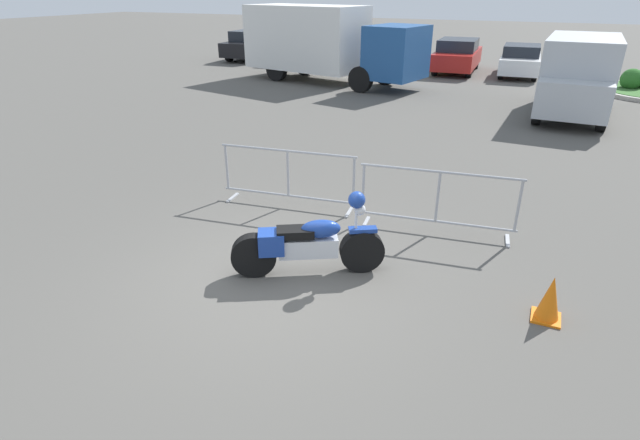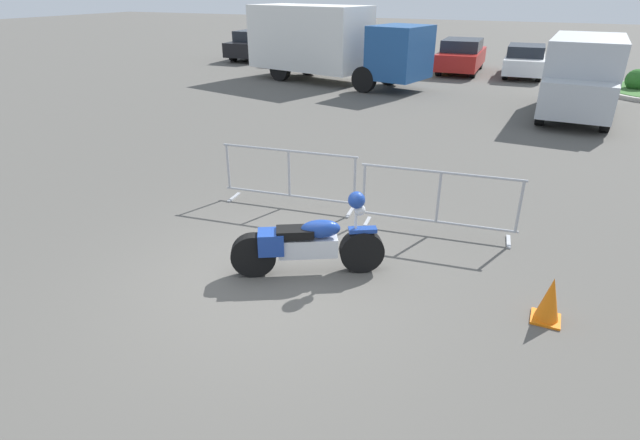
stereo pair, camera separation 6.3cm
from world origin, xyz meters
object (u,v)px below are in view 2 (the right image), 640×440
at_px(box_truck, 327,41).
at_px(parked_car_silver, 302,48).
at_px(crowd_barrier_near, 289,177).
at_px(pedestrian, 602,76).
at_px(traffic_cone, 550,300).
at_px(crowd_barrier_far, 438,201).
at_px(parked_car_white, 525,60).
at_px(parked_car_green, 353,49).
at_px(delivery_van, 582,74).
at_px(motorcycle, 308,244).
at_px(parked_car_black, 258,44).
at_px(parked_car_yellow, 404,54).
at_px(parked_car_red, 461,56).

distance_m(box_truck, parked_car_silver, 6.38).
bearing_deg(crowd_barrier_near, pedestrian, 65.74).
bearing_deg(traffic_cone, parked_car_silver, 123.80).
bearing_deg(box_truck, crowd_barrier_near, -56.44).
bearing_deg(parked_car_silver, crowd_barrier_near, -156.56).
height_order(crowd_barrier_far, parked_car_silver, parked_car_silver).
bearing_deg(crowd_barrier_near, parked_car_white, 81.10).
relative_size(parked_car_green, pedestrian, 2.65).
bearing_deg(crowd_barrier_near, parked_car_silver, 115.76).
xyz_separation_m(box_truck, delivery_van, (9.51, -2.17, -0.39)).
bearing_deg(parked_car_green, motorcycle, -162.81).
height_order(parked_car_black, pedestrian, pedestrian).
bearing_deg(crowd_barrier_far, delivery_van, 78.22).
relative_size(box_truck, parked_car_yellow, 1.98).
xyz_separation_m(box_truck, parked_car_silver, (-3.69, 5.13, -0.92)).
xyz_separation_m(crowd_barrier_near, delivery_van, (4.80, 10.10, 0.68)).
height_order(motorcycle, crowd_barrier_far, motorcycle).
bearing_deg(parked_car_yellow, delivery_van, -135.94).
xyz_separation_m(parked_car_black, parked_car_red, (11.10, -0.19, -0.01)).
bearing_deg(pedestrian, parked_car_white, 65.11).
height_order(parked_car_black, parked_car_white, parked_car_black).
distance_m(parked_car_white, pedestrian, 5.82).
distance_m(crowd_barrier_far, parked_car_green, 19.51).
relative_size(crowd_barrier_far, pedestrian, 1.49).
distance_m(parked_car_black, parked_car_silver, 2.78).
xyz_separation_m(parked_car_silver, parked_car_red, (8.33, -0.13, 0.04)).
relative_size(parked_car_green, parked_car_white, 1.11).
height_order(crowd_barrier_far, parked_car_green, parked_car_green).
relative_size(parked_car_silver, pedestrian, 2.50).
xyz_separation_m(parked_car_red, parked_car_white, (2.78, 0.04, -0.07)).
bearing_deg(parked_car_black, parked_car_silver, -93.49).
bearing_deg(crowd_barrier_near, delivery_van, 64.56).
height_order(parked_car_white, traffic_cone, parked_car_white).
bearing_deg(delivery_van, traffic_cone, 1.10).
bearing_deg(box_truck, motorcycle, -54.43).
xyz_separation_m(box_truck, parked_car_white, (7.41, 5.03, -0.95)).
bearing_deg(motorcycle, parked_car_silver, 87.53).
bearing_deg(parked_car_silver, parked_car_black, 86.51).
height_order(parked_car_silver, parked_car_white, parked_car_silver).
bearing_deg(parked_car_yellow, parked_car_black, 87.25).
bearing_deg(parked_car_green, parked_car_red, -96.34).
height_order(parked_car_black, traffic_cone, parked_car_black).
bearing_deg(parked_car_red, parked_car_yellow, 85.04).
bearing_deg(parked_car_white, parked_car_green, 85.24).
bearing_deg(parked_car_silver, delivery_van, -121.24).
xyz_separation_m(parked_car_black, parked_car_yellow, (8.33, -0.06, -0.08)).
distance_m(crowd_barrier_far, parked_car_yellow, 18.25).
xyz_separation_m(motorcycle, parked_car_black, (-12.52, 19.46, 0.30)).
bearing_deg(traffic_cone, parked_car_black, 129.06).
distance_m(parked_car_white, traffic_cone, 19.19).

